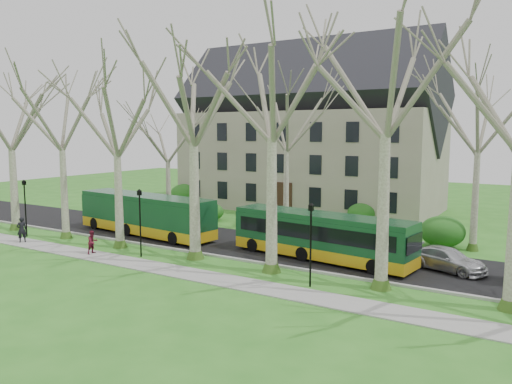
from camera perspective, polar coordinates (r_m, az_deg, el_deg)
ground at (r=30.28m, az=-3.41°, el=-8.46°), size 120.00×120.00×0.00m
sidewalk at (r=28.34m, az=-6.34°, el=-9.51°), size 70.00×2.00×0.06m
road at (r=34.78m, az=1.81°, el=-6.37°), size 80.00×8.00×0.06m
curb at (r=31.46m, az=-1.83°, el=-7.73°), size 80.00×0.25×0.14m
building at (r=53.05m, az=6.13°, el=6.91°), size 26.50×12.20×16.00m
tree_row_verge at (r=29.46m, az=-3.17°, el=4.92°), size 49.00×7.00×14.00m
tree_row_far at (r=39.38m, az=4.12°, el=3.95°), size 33.00×7.00×12.00m
lamp_row at (r=28.90m, az=-4.58°, el=-3.97°), size 36.22×0.22×4.30m
hedges at (r=44.11m, az=2.01°, el=-2.26°), size 30.60×8.60×2.00m
bus_lead at (r=39.74m, az=-12.56°, el=-2.47°), size 13.03×4.05×3.20m
bus_follow at (r=31.59m, az=7.39°, el=-4.97°), size 12.12×3.93×2.98m
sedan at (r=30.97m, az=20.97°, el=-7.19°), size 4.89×3.20×1.32m
pedestrian_a at (r=39.91m, az=-25.21°, el=-3.92°), size 0.68×0.79×1.84m
pedestrian_b at (r=34.55m, az=-18.17°, el=-5.45°), size 0.62×0.78×1.54m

